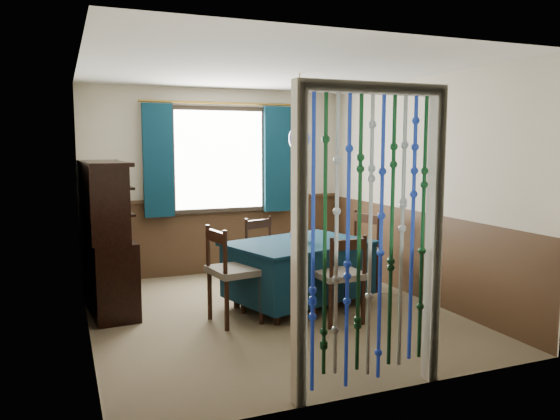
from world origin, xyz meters
name	(u,v)px	position (x,y,z in m)	size (l,w,h in m)	color
floor	(271,313)	(0.00, 0.00, 0.00)	(4.00, 4.00, 0.00)	brown
ceiling	(271,69)	(0.00, 0.00, 2.50)	(4.00, 4.00, 0.00)	silver
wall_back	(218,182)	(0.00, 2.00, 1.25)	(3.60, 3.60, 0.00)	#BCB39A
wall_front	(375,220)	(0.00, -2.00, 1.25)	(3.60, 3.60, 0.00)	#BCB39A
wall_left	(84,201)	(-1.80, 0.00, 1.25)	(4.00, 4.00, 0.00)	#BCB39A
wall_right	(418,189)	(1.80, 0.00, 1.25)	(4.00, 4.00, 0.00)	#BCB39A
wainscot_back	(219,236)	(0.00, 1.99, 0.50)	(3.60, 3.60, 0.00)	#3B2716
wainscot_front	(372,325)	(0.00, -1.99, 0.50)	(3.60, 3.60, 0.00)	#3B2716
wainscot_left	(89,283)	(-1.79, 0.00, 0.50)	(4.00, 4.00, 0.00)	#3B2716
wainscot_right	(415,254)	(1.79, 0.00, 0.50)	(4.00, 4.00, 0.00)	#3B2716
window	(219,160)	(0.00, 1.95, 1.55)	(1.32, 0.12, 1.42)	black
doorway	(370,247)	(0.00, -1.94, 1.05)	(1.16, 0.12, 2.18)	silver
dining_table	(299,268)	(0.38, 0.15, 0.42)	(1.71, 1.41, 0.71)	#0A2434
chair_near	(340,276)	(0.53, -0.53, 0.47)	(0.44, 0.42, 0.89)	black
chair_far	(266,253)	(0.24, 0.78, 0.47)	(0.55, 0.54, 0.89)	black
chair_left	(232,272)	(-0.46, -0.12, 0.51)	(0.53, 0.55, 0.97)	black
chair_right	(356,250)	(1.26, 0.44, 0.51)	(0.55, 0.57, 0.96)	black
sideboard	(107,258)	(-1.57, 0.76, 0.56)	(0.52, 1.24, 1.59)	black
pendant_lamp	(299,138)	(0.38, 0.15, 1.82)	(0.23, 0.23, 0.82)	olive
vase_table	(299,233)	(0.39, 0.16, 0.80)	(0.18, 0.18, 0.19)	#1731A0
bowl_shelf	(113,210)	(-1.51, 0.47, 1.11)	(0.20, 0.20, 0.05)	beige
vase_sideboard	(110,224)	(-1.51, 0.98, 0.89)	(0.19, 0.19, 0.20)	beige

